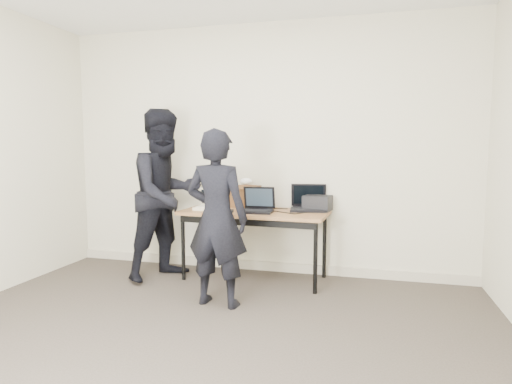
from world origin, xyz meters
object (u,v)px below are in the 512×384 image
(desk, at_px, (254,217))
(person_observer, at_px, (166,194))
(equipment_box, at_px, (317,203))
(leather_satchel, at_px, (243,196))
(laptop_beige, at_px, (209,205))
(person_typist, at_px, (217,218))
(laptop_center, at_px, (257,206))
(laptop_right, at_px, (308,204))

(desk, bearing_deg, person_observer, -166.49)
(equipment_box, bearing_deg, leather_satchel, 177.48)
(laptop_beige, bearing_deg, leather_satchel, 32.73)
(desk, relative_size, leather_satchel, 4.17)
(desk, height_order, person_typist, person_typist)
(equipment_box, bearing_deg, desk, -163.08)
(leather_satchel, distance_m, person_typist, 1.02)
(person_observer, bearing_deg, laptop_beige, -39.29)
(laptop_center, bearing_deg, person_typist, -105.17)
(laptop_beige, height_order, leather_satchel, leather_satchel)
(leather_satchel, distance_m, equipment_box, 0.81)
(person_typist, bearing_deg, desk, -93.64)
(leather_satchel, xyz_separation_m, person_typist, (0.06, -1.02, -0.08))
(equipment_box, distance_m, person_typist, 1.24)
(laptop_center, bearing_deg, laptop_right, 24.72)
(laptop_center, distance_m, person_observer, 0.97)
(equipment_box, xyz_separation_m, person_typist, (-0.75, -0.98, -0.03))
(laptop_center, distance_m, laptop_right, 0.55)
(equipment_box, height_order, person_observer, person_observer)
(leather_satchel, bearing_deg, laptop_right, 0.82)
(person_observer, bearing_deg, person_typist, -100.19)
(equipment_box, distance_m, person_observer, 1.58)
(laptop_beige, bearing_deg, laptop_right, 8.71)
(laptop_right, bearing_deg, person_typist, -130.99)
(desk, bearing_deg, laptop_center, -41.45)
(laptop_beige, height_order, laptop_right, laptop_right)
(desk, xyz_separation_m, equipment_box, (0.63, 0.19, 0.14))
(desk, distance_m, person_typist, 0.81)
(laptop_center, relative_size, person_observer, 0.19)
(laptop_center, bearing_deg, leather_satchel, 127.25)
(person_observer, bearing_deg, desk, -51.55)
(laptop_right, bearing_deg, desk, -167.00)
(person_typist, bearing_deg, laptop_right, -118.45)
(laptop_center, height_order, person_observer, person_observer)
(desk, relative_size, laptop_beige, 5.63)
(laptop_right, bearing_deg, laptop_beige, -176.96)
(laptop_beige, xyz_separation_m, laptop_right, (1.03, 0.19, 0.02))
(laptop_center, bearing_deg, person_observer, -175.62)
(desk, xyz_separation_m, laptop_center, (0.05, -0.05, 0.12))
(laptop_right, relative_size, equipment_box, 1.50)
(laptop_right, distance_m, equipment_box, 0.10)
(laptop_beige, relative_size, laptop_center, 0.81)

